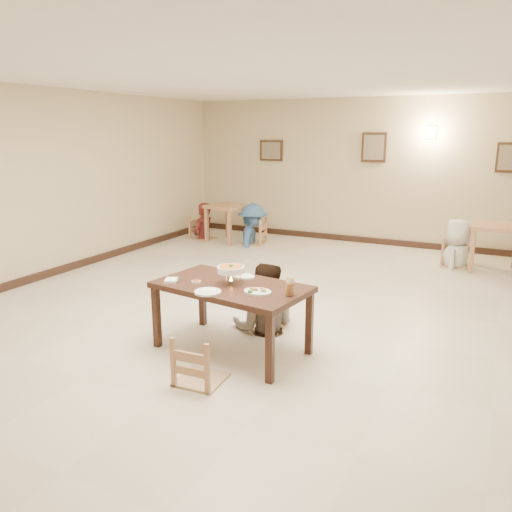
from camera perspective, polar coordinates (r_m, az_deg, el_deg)
The scene contains 29 objects.
floor at distance 6.42m, azimuth 1.08°, elevation -7.08°, with size 10.00×10.00×0.00m, color beige.
ceiling at distance 6.03m, azimuth 1.21°, elevation 20.58°, with size 10.00×10.00×0.00m, color white.
wall_back at distance 10.76m, azimuth 12.69°, elevation 9.36°, with size 10.00×10.00×0.00m, color beige.
wall_left at distance 8.54m, azimuth -24.18°, elevation 7.36°, with size 10.00×10.00×0.00m, color beige.
baseboard_back at distance 10.93m, azimuth 12.25°, elevation 1.82°, with size 8.00×0.06×0.12m, color black.
baseboard_left at distance 8.77m, azimuth -23.12°, elevation -2.01°, with size 0.06×10.00×0.12m, color black.
picture_a at distance 11.42m, azimuth 1.75°, elevation 11.95°, with size 0.55×0.04×0.45m.
picture_b at distance 10.67m, azimuth 13.31°, elevation 11.99°, with size 0.50×0.04×0.60m.
picture_c at distance 10.39m, azimuth 26.99°, elevation 9.99°, with size 0.45×0.04×0.55m.
wall_sconce at distance 10.47m, azimuth 19.43°, elevation 13.19°, with size 0.16×0.05×0.22m, color #FFD88C.
main_table at distance 5.30m, azimuth -2.84°, elevation -4.08°, with size 1.70×1.11×0.75m.
chair_far at distance 6.01m, azimuth 1.23°, elevation -3.58°, with size 0.47×0.47×0.99m.
chair_near at distance 4.74m, azimuth -6.44°, elevation -9.10°, with size 0.43×0.43×0.91m.
main_diner at distance 5.84m, azimuth 0.96°, elevation -0.83°, with size 0.79×0.62×1.63m, color gray.
curry_warmer at distance 5.26m, azimuth -2.89°, elevation -1.57°, with size 0.33×0.29×0.26m.
rice_plate_far at distance 5.52m, azimuth -1.47°, elevation -2.31°, with size 0.27×0.27×0.06m.
rice_plate_near at distance 5.01m, azimuth -5.54°, elevation -4.08°, with size 0.27×0.27×0.06m.
fried_plate at distance 4.98m, azimuth 0.14°, elevation -4.04°, with size 0.29×0.29×0.06m.
chili_dish at distance 5.38m, azimuth -6.86°, elevation -2.88°, with size 0.10×0.10×0.02m.
napkin_cutlery at distance 5.44m, azimuth -9.65°, elevation -2.75°, with size 0.20×0.26×0.03m.
drink_glass at distance 4.91m, azimuth 3.87°, elevation -3.64°, with size 0.08×0.08×0.17m.
bg_table_left at distance 10.74m, azimuth -3.17°, elevation 5.11°, with size 0.95×0.95×0.79m.
bg_table_right at distance 9.33m, azimuth 25.73°, elevation 2.38°, with size 0.81×0.81×0.79m.
bg_chair_ll at distance 11.01m, azimuth -6.09°, elevation 4.49°, with size 0.47×0.47×1.01m.
bg_chair_lr at distance 10.46m, azimuth -0.36°, elevation 4.17°, with size 0.49×0.49×1.05m.
bg_chair_rl at distance 9.44m, azimuth 22.06°, elevation 1.67°, with size 0.43×0.43×0.92m.
bg_diner_a at distance 10.96m, azimuth -6.13°, elevation 6.08°, with size 0.59×0.39×1.62m, color #571B19.
bg_diner_b at distance 10.41m, azimuth -0.36°, elevation 6.01°, with size 1.11×0.64×1.72m, color #3C6595.
bg_diner_c at distance 9.37m, azimuth 22.27°, elevation 3.93°, with size 0.82×0.53×1.68m, color silver.
Camera 1 is at (2.54, -5.42, 2.31)m, focal length 35.00 mm.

